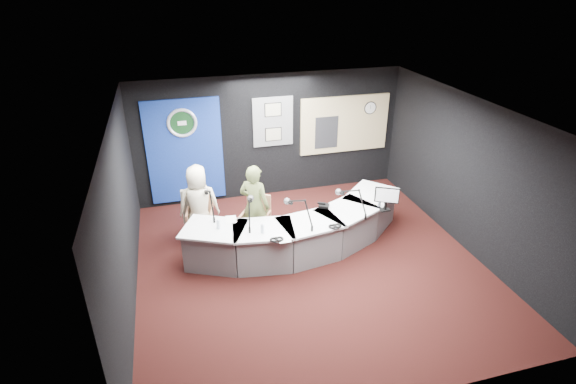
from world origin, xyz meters
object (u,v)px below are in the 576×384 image
object	(u,v)px
broadcast_desk	(299,232)
armchair_right	(255,222)
armchair_left	(200,218)
person_man	(199,204)
person_woman	(255,206)

from	to	relation	value
broadcast_desk	armchair_right	world-z (taller)	armchair_right
armchair_left	armchair_right	bearing A→B (deg)	-12.24
broadcast_desk	armchair_right	distance (m)	0.86
broadcast_desk	person_man	world-z (taller)	person_man
person_woman	person_man	bearing A→B (deg)	15.09
armchair_left	person_man	bearing A→B (deg)	0.00
armchair_right	person_woman	xyz separation A→B (m)	(0.00, 0.00, 0.35)
person_man	broadcast_desk	bearing A→B (deg)	159.16
broadcast_desk	person_woman	distance (m)	0.96
armchair_right	person_man	size ratio (longest dim) A/B	0.59
armchair_left	broadcast_desk	bearing A→B (deg)	-15.22
broadcast_desk	person_woman	size ratio (longest dim) A/B	2.76
broadcast_desk	armchair_left	xyz separation A→B (m)	(-1.74, 0.81, 0.11)
broadcast_desk	person_man	bearing A→B (deg)	154.97
armchair_left	person_woman	bearing A→B (deg)	-12.24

